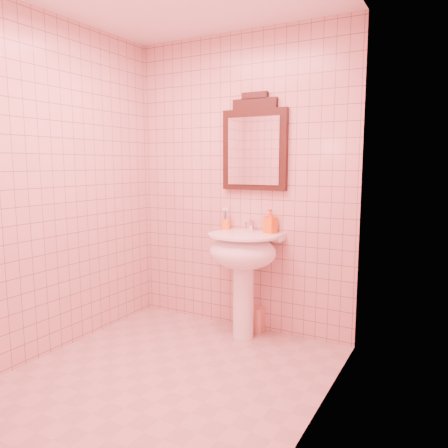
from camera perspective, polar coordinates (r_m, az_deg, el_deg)
The scene contains 8 objects.
floor at distance 3.12m, azimuth -7.52°, elevation -19.30°, with size 2.20×2.20×0.00m, color tan.
back_wall at distance 3.73m, azimuth 2.17°, elevation 5.20°, with size 2.00×0.02×2.50m, color #D29D92.
pedestal_sink at distance 3.54m, azimuth 2.50°, elevation -4.56°, with size 0.58×0.58×0.86m.
faucet at distance 3.61m, azimuth 3.47°, elevation -0.15°, with size 0.04×0.16×0.11m.
mirror at distance 3.64m, azimuth 4.00°, elevation 10.20°, with size 0.57×0.06×0.79m.
toothbrush_cup at distance 3.74m, azimuth 0.23°, elevation -0.00°, with size 0.07×0.07×0.17m.
soap_dispenser at distance 3.56m, azimuth 6.07°, elevation 0.38°, with size 0.09×0.09×0.20m, color #DE5F12.
towel at distance 3.83m, azimuth 3.85°, elevation -12.26°, with size 0.17×0.11×0.21m, color #E59F86.
Camera 1 is at (1.66, -2.23, 1.42)m, focal length 35.00 mm.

